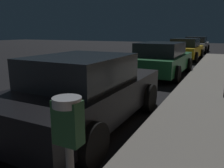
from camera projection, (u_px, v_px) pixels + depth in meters
name	position (u px, v px, depth m)	size (l,w,h in m)	color
parking_meter	(69.00, 143.00, 1.50)	(0.19, 0.19, 1.31)	#59595B
car_black	(86.00, 91.00, 4.52)	(2.04, 4.11, 1.43)	black
car_green	(161.00, 59.00, 9.75)	(2.16, 4.36, 1.43)	#19592D
car_yellow_cab	(185.00, 49.00, 15.34)	(2.15, 4.23, 1.43)	gold
car_white	(196.00, 44.00, 20.92)	(2.14, 4.18, 1.43)	silver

